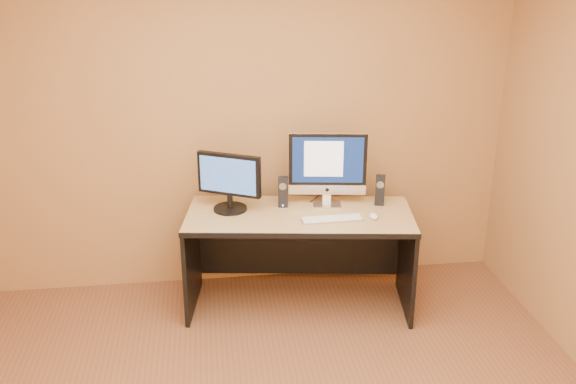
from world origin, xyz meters
name	(u,v)px	position (x,y,z in m)	size (l,w,h in m)	color
walls	(277,230)	(0.00, 0.00, 1.30)	(4.00, 4.00, 2.60)	#9B6D3E
desk	(299,261)	(0.33, 1.50, 0.37)	(1.60, 0.70, 0.74)	tan
imac	(328,169)	(0.56, 1.64, 1.02)	(0.57, 0.21, 0.55)	silver
second_monitor	(229,182)	(-0.15, 1.63, 0.95)	(0.48, 0.24, 0.42)	black
speaker_left	(283,192)	(0.24, 1.66, 0.85)	(0.07, 0.07, 0.22)	black
speaker_right	(380,190)	(0.94, 1.60, 0.85)	(0.07, 0.07, 0.22)	black
keyboard	(332,219)	(0.54, 1.35, 0.75)	(0.43, 0.12, 0.02)	silver
mouse	(374,216)	(0.83, 1.35, 0.76)	(0.06, 0.10, 0.04)	white
cable_a	(330,198)	(0.60, 1.76, 0.74)	(0.01, 0.01, 0.22)	black
cable_b	(315,198)	(0.50, 1.77, 0.74)	(0.01, 0.01, 0.18)	black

